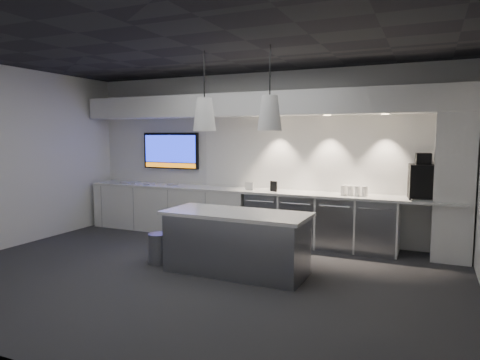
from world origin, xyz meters
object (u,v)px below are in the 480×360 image
at_px(island, 236,242).
at_px(bin, 159,248).
at_px(coffee_machine, 422,180).
at_px(wall_tv, 171,151).

bearing_deg(island, bin, -176.09).
relative_size(bin, coffee_machine, 0.63).
bearing_deg(coffee_machine, wall_tv, 169.84).
height_order(bin, coffee_machine, coffee_machine).
xyz_separation_m(bin, coffee_machine, (3.49, 1.92, 0.97)).
bearing_deg(bin, coffee_machine, 28.85).
distance_m(island, coffee_machine, 3.03).
xyz_separation_m(wall_tv, island, (2.40, -2.10, -1.14)).
height_order(wall_tv, bin, wall_tv).
distance_m(wall_tv, bin, 2.81).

